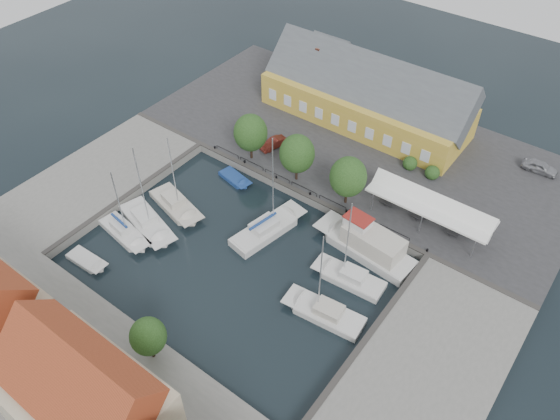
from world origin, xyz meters
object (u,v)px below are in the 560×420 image
object	(u,v)px
east_boat_a	(350,279)
launch_sw	(87,261)
west_boat_d	(124,233)
east_boat_b	(325,314)
trawler	(368,246)
car_red	(273,143)
west_boat_b	(176,206)
center_sailboat	(267,230)
west_boat_c	(147,223)
car_silver	(540,167)
launch_nw	(235,179)
warehouse	(363,95)
tent_canopy	(430,205)

from	to	relation	value
east_boat_a	launch_sw	xyz separation A→B (m)	(-23.73, -14.60, -0.17)
west_boat_d	east_boat_b	bearing A→B (deg)	10.27
trawler	launch_sw	size ratio (longest dim) A/B	2.43
car_red	launch_sw	xyz separation A→B (m)	(-4.46, -26.91, -1.54)
car_red	launch_sw	size ratio (longest dim) A/B	0.77
trawler	west_boat_b	bearing A→B (deg)	-161.29
center_sailboat	west_boat_b	size ratio (longest dim) A/B	1.18
west_boat_b	trawler	bearing A→B (deg)	18.71
west_boat_c	east_boat_a	bearing A→B (deg)	16.85
east_boat_a	west_boat_b	bearing A→B (deg)	-172.75
car_silver	trawler	distance (m)	25.82
east_boat_a	west_boat_b	size ratio (longest dim) A/B	0.99
east_boat_b	launch_nw	world-z (taller)	east_boat_b
west_boat_d	warehouse	bearing A→B (deg)	74.22
car_red	west_boat_b	xyz separation A→B (m)	(-2.91, -15.13, -1.37)
east_boat_a	launch_sw	world-z (taller)	east_boat_a
west_boat_b	launch_sw	world-z (taller)	west_boat_b
car_silver	trawler	size ratio (longest dim) A/B	0.35
east_boat_a	west_boat_b	xyz separation A→B (m)	(-22.19, -2.82, -0.00)
launch_nw	east_boat_b	bearing A→B (deg)	-27.03
west_boat_c	car_red	bearing A→B (deg)	79.81
warehouse	east_boat_a	bearing A→B (deg)	-61.41
car_silver	west_boat_b	size ratio (longest dim) A/B	0.38
car_silver	west_boat_d	xyz separation A→B (m)	(-33.57, -37.51, -1.45)
car_silver	warehouse	bearing A→B (deg)	92.92
tent_canopy	trawler	distance (m)	8.17
west_boat_b	launch_nw	bearing A→B (deg)	73.83
car_red	west_boat_b	bearing A→B (deg)	-86.63
east_boat_b	launch_nw	size ratio (longest dim) A/B	2.32
east_boat_a	launch_sw	bearing A→B (deg)	-148.40
trawler	east_boat_a	world-z (taller)	east_boat_a
center_sailboat	east_boat_a	bearing A→B (deg)	-1.84
tent_canopy	east_boat_a	size ratio (longest dim) A/B	1.27
west_boat_b	west_boat_c	distance (m)	4.09
trawler	east_boat_a	size ratio (longest dim) A/B	1.09
car_red	center_sailboat	xyz separation A→B (m)	(8.19, -11.95, -1.26)
car_silver	launch_nw	xyz separation A→B (m)	(-29.87, -22.85, -1.64)
car_red	warehouse	bearing A→B (deg)	81.14
east_boat_a	west_boat_c	distance (m)	23.74
center_sailboat	launch_nw	world-z (taller)	center_sailboat
warehouse	launch_sw	bearing A→B (deg)	-104.06
center_sailboat	warehouse	bearing A→B (deg)	96.13
west_boat_d	west_boat_b	bearing A→B (deg)	78.28
car_red	west_boat_d	bearing A→B (deg)	-86.89
warehouse	tent_canopy	world-z (taller)	warehouse
center_sailboat	launch_sw	xyz separation A→B (m)	(-12.65, -14.95, -0.27)
trawler	west_boat_d	xyz separation A→B (m)	(-22.95, -13.98, -0.75)
tent_canopy	launch_sw	distance (m)	37.34
car_red	west_boat_d	world-z (taller)	west_boat_d
east_boat_a	tent_canopy	bearing A→B (deg)	75.98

